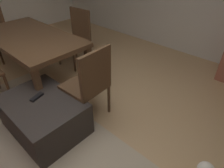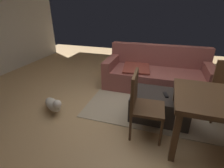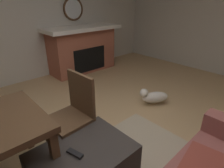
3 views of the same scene
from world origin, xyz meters
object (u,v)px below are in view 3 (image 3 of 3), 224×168
at_px(ottoman_coffee_table, 84,167).
at_px(round_wall_mirror, 73,9).
at_px(tv_remote, 75,153).
at_px(small_dog, 154,97).
at_px(fireplace, 83,49).
at_px(dining_chair_west, 75,109).

bearing_deg(ottoman_coffee_table, round_wall_mirror, -121.98).
relative_size(tv_remote, small_dog, 0.32).
bearing_deg(ottoman_coffee_table, small_dog, -165.70).
bearing_deg(ottoman_coffee_table, tv_remote, -4.66).
relative_size(fireplace, small_dog, 3.73).
height_order(ottoman_coffee_table, dining_chair_west, dining_chair_west).
bearing_deg(ottoman_coffee_table, fireplace, -124.64).
relative_size(fireplace, round_wall_mirror, 3.41).
distance_m(fireplace, small_dog, 2.28).
distance_m(round_wall_mirror, ottoman_coffee_table, 3.72).
distance_m(fireplace, ottoman_coffee_table, 3.28).
relative_size(dining_chair_west, small_dog, 1.89).
xyz_separation_m(round_wall_mirror, tv_remote, (1.93, 2.97, -1.04)).
xyz_separation_m(dining_chair_west, small_dog, (-1.50, 0.05, -0.36)).
xyz_separation_m(ottoman_coffee_table, dining_chair_west, (-0.24, -0.49, 0.32)).
bearing_deg(small_dog, fireplace, -93.02).
bearing_deg(dining_chair_west, tv_remote, 57.16).
bearing_deg(fireplace, small_dog, 86.98).
xyz_separation_m(fireplace, tv_remote, (1.93, 2.68, -0.13)).
distance_m(ottoman_coffee_table, small_dog, 1.79).
relative_size(ottoman_coffee_table, dining_chair_west, 0.97).
height_order(dining_chair_west, small_dog, dining_chair_west).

